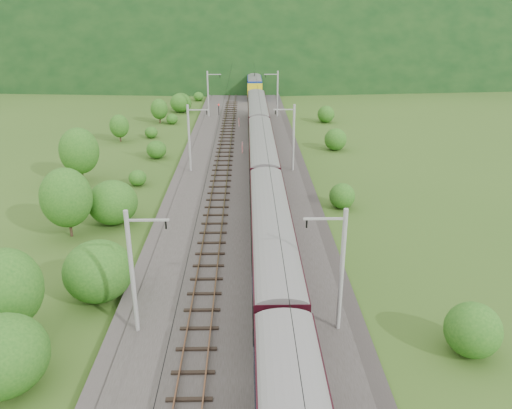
{
  "coord_description": "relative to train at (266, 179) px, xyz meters",
  "views": [
    {
      "loc": [
        0.61,
        -25.88,
        18.95
      ],
      "look_at": [
        1.4,
        15.01,
        2.6
      ],
      "focal_mm": 35.0,
      "sensor_mm": 36.0,
      "label": 1
    }
  ],
  "objects": [
    {
      "name": "signal",
      "position": [
        -6.83,
        46.4,
        -2.17
      ],
      "size": [
        0.22,
        0.22,
        1.97
      ],
      "color": "black",
      "rests_on": "railbed"
    },
    {
      "name": "vegetation_right",
      "position": [
        10.13,
        -10.19,
        -2.24
      ],
      "size": [
        7.04,
        101.52,
        3.12
      ],
      "color": "#1E5416",
      "rests_on": "ground"
    },
    {
      "name": "hazard_post_far",
      "position": [
        -2.37,
        20.98,
        -2.57
      ],
      "size": [
        0.16,
        0.16,
        1.52
      ],
      "primitive_type": "cylinder",
      "color": "red",
      "rests_on": "railbed"
    },
    {
      "name": "catenary_left",
      "position": [
        -8.52,
        13.18,
        0.87
      ],
      "size": [
        2.54,
        192.28,
        8.0
      ],
      "color": "gray",
      "rests_on": "railbed"
    },
    {
      "name": "mountain_main",
      "position": [
        -2.4,
        241.18,
        -3.63
      ],
      "size": [
        504.0,
        360.0,
        244.0
      ],
      "primitive_type": "ellipsoid",
      "color": "black",
      "rests_on": "ground"
    },
    {
      "name": "track_left",
      "position": [
        -4.8,
        -8.82,
        -3.26
      ],
      "size": [
        2.4,
        220.0,
        0.27
      ],
      "color": "brown",
      "rests_on": "railbed"
    },
    {
      "name": "track_right",
      "position": [
        0.0,
        -8.82,
        -3.26
      ],
      "size": [
        2.4,
        220.0,
        0.27
      ],
      "color": "brown",
      "rests_on": "railbed"
    },
    {
      "name": "overhead_wires",
      "position": [
        -2.4,
        -8.82,
        3.47
      ],
      "size": [
        4.83,
        198.0,
        0.03
      ],
      "color": "black",
      "rests_on": "ground"
    },
    {
      "name": "mountain_ridge",
      "position": [
        -122.4,
        281.18,
        -3.63
      ],
      "size": [
        336.0,
        280.0,
        132.0
      ],
      "primitive_type": "ellipsoid",
      "color": "black",
      "rests_on": "ground"
    },
    {
      "name": "catenary_right",
      "position": [
        3.72,
        13.18,
        0.87
      ],
      "size": [
        2.54,
        192.28,
        8.0
      ],
      "color": "gray",
      "rests_on": "railbed"
    },
    {
      "name": "vegetation_left",
      "position": [
        -15.98,
        -10.87,
        -1.11
      ],
      "size": [
        13.35,
        145.16,
        6.32
      ],
      "color": "#1E5416",
      "rests_on": "ground"
    },
    {
      "name": "ground",
      "position": [
        -2.4,
        -18.82,
        -3.63
      ],
      "size": [
        600.0,
        600.0,
        0.0
      ],
      "primitive_type": "plane",
      "color": "#2C4B17",
      "rests_on": "ground"
    },
    {
      "name": "hazard_post_near",
      "position": [
        -3.02,
        37.09,
        -2.65
      ],
      "size": [
        0.15,
        0.15,
        1.37
      ],
      "primitive_type": "cylinder",
      "color": "red",
      "rests_on": "railbed"
    },
    {
      "name": "train",
      "position": [
        0.0,
        0.0,
        0.0
      ],
      "size": [
        3.08,
        146.87,
        5.36
      ],
      "color": "black",
      "rests_on": "ground"
    },
    {
      "name": "railbed",
      "position": [
        -2.4,
        -8.82,
        -3.48
      ],
      "size": [
        14.0,
        220.0,
        0.3
      ],
      "primitive_type": "cube",
      "color": "#38332D",
      "rests_on": "ground"
    }
  ]
}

